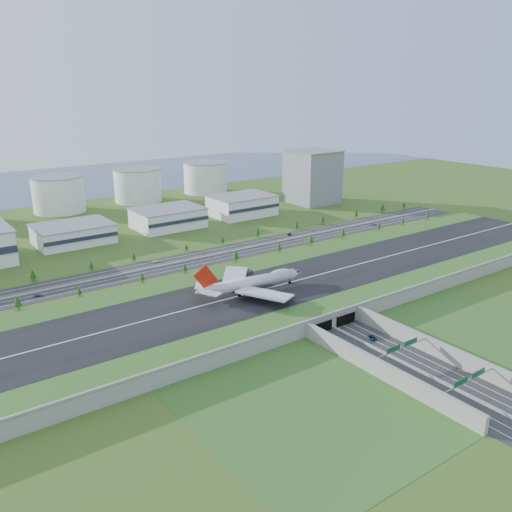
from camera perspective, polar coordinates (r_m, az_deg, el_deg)
ground at (r=326.68m, az=2.09°, el=-4.53°), size 1200.00×1200.00×0.00m
airfield_deck at (r=325.07m, az=2.11°, el=-3.86°), size 520.00×100.00×9.20m
underpass_road at (r=261.53m, az=15.78°, el=-10.41°), size 38.80×120.40×8.00m
sign_gantry_near at (r=262.29m, az=15.09°, el=-9.39°), size 38.70×0.70×9.80m
sign_gantry_far at (r=244.95m, az=21.51°, el=-12.14°), size 38.70×0.70×9.80m
north_expressway at (r=401.23m, az=-6.23°, el=-0.30°), size 560.00×36.00×0.12m
tree_row at (r=409.21m, az=-4.15°, el=0.80°), size 502.87×48.73×8.46m
hangar_mid_a at (r=461.32m, az=-18.69°, el=2.22°), size 58.00×42.00×15.00m
hangar_mid_b at (r=491.13m, az=-9.25°, el=3.97°), size 58.00×42.00×17.00m
hangar_mid_c at (r=530.21m, az=-1.49°, el=5.33°), size 58.00×42.00×19.00m
office_tower at (r=588.15m, az=5.96°, el=8.27°), size 46.00×46.00×55.00m
fuel_tank_b at (r=578.50m, az=-20.08°, el=6.12°), size 50.00×50.00×35.00m
fuel_tank_c at (r=606.26m, az=-12.33°, el=7.28°), size 50.00×50.00×35.00m
fuel_tank_d at (r=644.11m, az=-5.35°, el=8.21°), size 50.00×50.00×35.00m
bay_water at (r=752.18m, az=-21.07°, el=7.14°), size 1200.00×260.00×0.06m
boeing_747 at (r=312.91m, az=-0.51°, el=-2.75°), size 71.02×66.84×21.97m
car_0 at (r=264.13m, az=11.26°, el=-10.39°), size 3.39×4.66×1.47m
car_1 at (r=246.64m, az=16.71°, el=-12.99°), size 2.97×5.36×1.67m
car_2 at (r=283.74m, az=12.17°, el=-8.36°), size 4.87×6.39×1.61m
car_4 at (r=355.09m, az=-21.98°, el=-3.84°), size 5.25×3.08×1.68m
car_5 at (r=461.59m, az=3.52°, el=2.30°), size 4.80×3.21×1.50m
car_6 at (r=504.61m, az=12.26°, el=3.27°), size 6.18×4.14×1.57m
car_7 at (r=397.99m, az=-10.53°, el=-0.55°), size 4.87×3.54×1.31m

